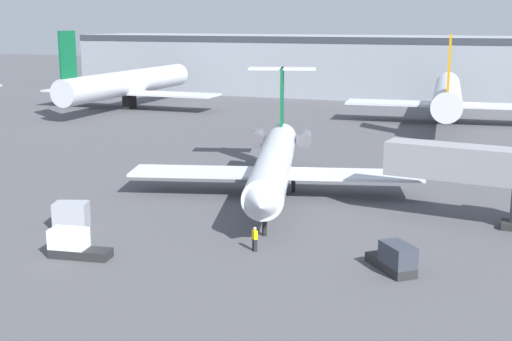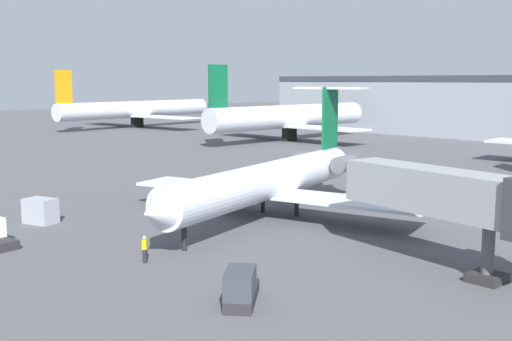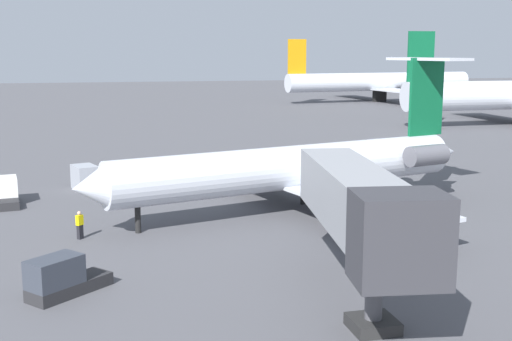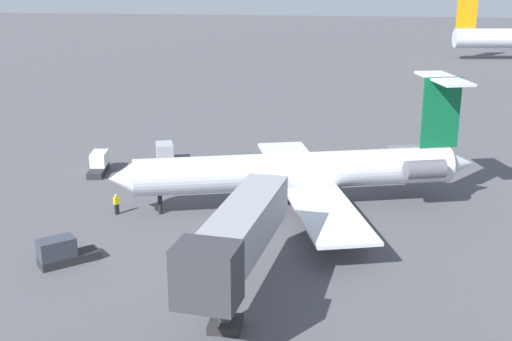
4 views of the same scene
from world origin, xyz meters
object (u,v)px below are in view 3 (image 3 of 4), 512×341
object	(u,v)px
regional_jet	(301,166)
parked_airliner_west_end	(379,82)
jet_bridge	(364,209)
baggage_tug_trailing	(61,278)
ground_crew_marshaller	(80,225)
cargo_container_uld	(85,177)
baggage_tug_lead	(7,193)

from	to	relation	value
regional_jet	parked_airliner_west_end	world-z (taller)	parked_airliner_west_end
jet_bridge	baggage_tug_trailing	xyz separation A→B (m)	(-4.96, -12.44, -3.67)
jet_bridge	parked_airliner_west_end	bearing A→B (deg)	155.68
baggage_tug_trailing	parked_airliner_west_end	bearing A→B (deg)	149.36
ground_crew_marshaller	baggage_tug_trailing	size ratio (longest dim) A/B	0.43
baggage_tug_trailing	jet_bridge	bearing A→B (deg)	68.28
baggage_tug_trailing	cargo_container_uld	xyz separation A→B (m)	(-24.09, 0.81, 0.14)
regional_jet	jet_bridge	world-z (taller)	regional_jet
regional_jet	baggage_tug_lead	xyz separation A→B (m)	(-6.93, -20.07, -2.33)
regional_jet	baggage_tug_lead	bearing A→B (deg)	-109.06
baggage_tug_lead	cargo_container_uld	world-z (taller)	cargo_container_uld
cargo_container_uld	parked_airliner_west_end	size ratio (longest dim) A/B	0.06
baggage_tug_lead	baggage_tug_trailing	xyz separation A→B (m)	(20.05, 4.61, 0.00)
regional_jet	cargo_container_uld	size ratio (longest dim) A/B	10.53
regional_jet	cargo_container_uld	world-z (taller)	regional_jet
baggage_tug_lead	jet_bridge	bearing A→B (deg)	34.29
ground_crew_marshaller	cargo_container_uld	xyz separation A→B (m)	(-14.67, 0.17, 0.12)
ground_crew_marshaller	baggage_tug_trailing	xyz separation A→B (m)	(9.42, -0.64, -0.02)
baggage_tug_lead	cargo_container_uld	xyz separation A→B (m)	(-4.04, 5.42, 0.14)
jet_bridge	baggage_tug_lead	size ratio (longest dim) A/B	3.40
jet_bridge	cargo_container_uld	bearing A→B (deg)	-158.17
jet_bridge	parked_airliner_west_end	distance (m)	120.18
regional_jet	ground_crew_marshaller	size ratio (longest dim) A/B	17.61
regional_jet	ground_crew_marshaller	distance (m)	15.45
ground_crew_marshaller	parked_airliner_west_end	world-z (taller)	parked_airliner_west_end
baggage_tug_lead	baggage_tug_trailing	bearing A→B (deg)	12.94
ground_crew_marshaller	baggage_tug_trailing	bearing A→B (deg)	-3.91
cargo_container_uld	ground_crew_marshaller	bearing A→B (deg)	-0.65
ground_crew_marshaller	baggage_tug_trailing	world-z (taller)	baggage_tug_trailing
regional_jet	jet_bridge	xyz separation A→B (m)	(18.07, -3.02, 1.34)
ground_crew_marshaller	parked_airliner_west_end	bearing A→B (deg)	147.21
regional_jet	baggage_tug_trailing	xyz separation A→B (m)	(13.12, -15.46, -2.33)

